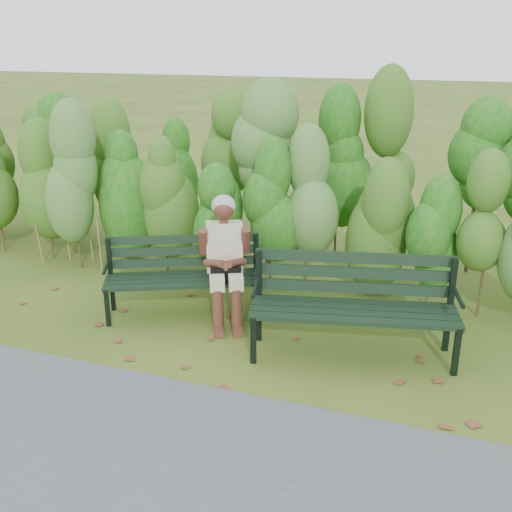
% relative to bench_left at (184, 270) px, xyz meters
% --- Properties ---
extents(ground, '(80.00, 80.00, 0.00)m').
position_rel_bench_left_xyz_m(ground, '(0.83, -0.37, -0.49)').
color(ground, '#364A17').
extents(footpath, '(60.00, 2.50, 0.01)m').
position_rel_bench_left_xyz_m(footpath, '(0.83, -2.57, -0.48)').
color(footpath, '#474749').
rests_on(footpath, ground).
extents(hedge_band, '(11.04, 1.67, 2.42)m').
position_rel_bench_left_xyz_m(hedge_band, '(0.83, 1.49, 0.77)').
color(hedge_band, '#47381E').
rests_on(hedge_band, ground).
extents(leaf_litter, '(5.84, 2.20, 0.01)m').
position_rel_bench_left_xyz_m(leaf_litter, '(1.02, -0.51, -0.48)').
color(leaf_litter, brown).
rests_on(leaf_litter, ground).
extents(bench_left, '(1.72, 1.17, 0.82)m').
position_rel_bench_left_xyz_m(bench_left, '(0.00, 0.00, 0.00)').
color(bench_left, black).
rests_on(bench_left, ground).
extents(bench_right, '(1.96, 1.00, 0.94)m').
position_rel_bench_left_xyz_m(bench_right, '(1.88, -0.28, 0.07)').
color(bench_right, black).
rests_on(bench_right, ground).
extents(seated_woman, '(0.65, 0.85, 1.31)m').
position_rel_bench_left_xyz_m(seated_woman, '(0.47, 0.03, 0.24)').
color(seated_woman, beige).
rests_on(seated_woman, ground).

